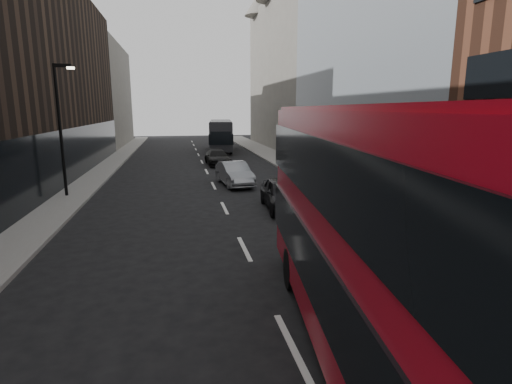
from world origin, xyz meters
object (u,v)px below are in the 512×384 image
street_lamp (61,121)px  car_c (217,157)px  car_a (283,194)px  red_bus (400,236)px  grey_bus (221,135)px  car_b (235,174)px

street_lamp → car_c: bearing=50.8°
car_a → car_c: size_ratio=0.97×
street_lamp → red_bus: street_lamp is taller
red_bus → grey_bus: 40.90m
red_bus → car_a: (1.30, 12.53, -1.95)m
red_bus → car_b: size_ratio=2.71×
red_bus → car_c: 28.90m
red_bus → car_c: bearing=97.6°
street_lamp → car_c: size_ratio=1.51×
car_a → car_b: 6.87m
red_bus → grey_bus: size_ratio=1.12×
car_c → car_b: bearing=-92.3°
grey_bus → car_c: 12.21m
street_lamp → car_b: 10.37m
grey_bus → street_lamp: bearing=-109.1°
car_a → car_b: size_ratio=0.99×
car_a → car_c: bearing=98.6°
grey_bus → car_c: (-1.64, -12.04, -1.21)m
red_bus → car_b: 19.35m
grey_bus → car_a: (-0.05, -28.34, -1.11)m
street_lamp → car_a: (11.02, -4.75, -3.42)m
car_b → car_c: car_b is taller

